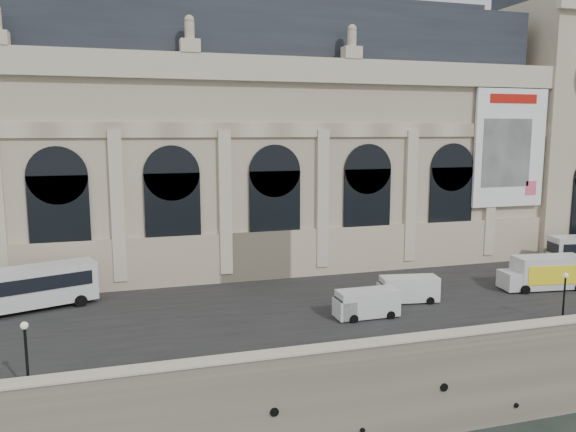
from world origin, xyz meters
name	(u,v)px	position (x,y,z in m)	size (l,w,h in m)	color
quay	(278,274)	(0.00, 35.00, 3.00)	(160.00, 70.00, 6.00)	gray
street	(341,297)	(0.00, 14.00, 6.03)	(160.00, 24.00, 0.06)	#2D2D2D
parapet	(415,345)	(0.00, 0.60, 6.62)	(160.00, 1.40, 1.21)	gray
museum	(237,142)	(-5.98, 30.86, 19.72)	(69.00, 18.70, 29.10)	#C3B696
clock_pavilion	(552,111)	(34.00, 27.93, 23.42)	(13.00, 14.72, 36.70)	#C3B696
bus_left	(16,289)	(-27.25, 17.48, 8.10)	(12.85, 6.62, 3.75)	silver
van_b	(364,304)	(-0.29, 8.31, 7.18)	(5.19, 2.18, 2.31)	silver
van_c	(406,289)	(4.94, 11.11, 7.18)	(5.42, 2.77, 2.30)	silver
box_truck	(544,273)	(19.45, 11.03, 7.61)	(8.18, 3.61, 3.20)	silver
lamp_left	(27,358)	(-24.11, 1.65, 8.13)	(0.44, 0.44, 4.29)	black
lamp_right	(564,298)	(14.17, 2.78, 8.01)	(0.41, 0.41, 4.04)	black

